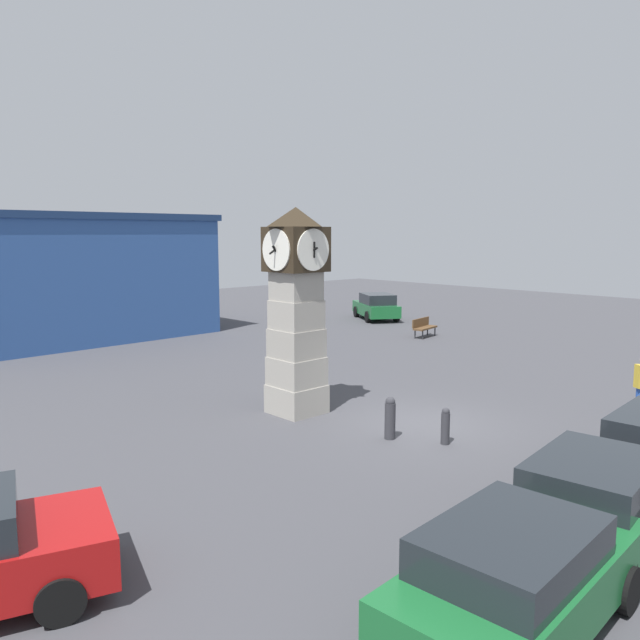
% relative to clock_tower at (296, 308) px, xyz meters
% --- Properties ---
extents(ground_plane, '(74.04, 74.04, 0.00)m').
position_rel_clock_tower_xyz_m(ground_plane, '(1.72, -3.09, -2.95)').
color(ground_plane, '#424247').
extents(clock_tower, '(1.77, 1.69, 5.66)m').
position_rel_clock_tower_xyz_m(clock_tower, '(0.00, 0.00, 0.00)').
color(clock_tower, '#A19C92').
rests_on(clock_tower, ground_plane).
extents(bollard_near_tower, '(0.21, 0.21, 0.89)m').
position_rel_clock_tower_xyz_m(bollard_near_tower, '(0.83, -4.39, -2.50)').
color(bollard_near_tower, '#333338').
rests_on(bollard_near_tower, ground_plane).
extents(bollard_mid_row, '(0.26, 0.26, 1.05)m').
position_rel_clock_tower_xyz_m(bollard_mid_row, '(0.17, -3.24, -2.42)').
color(bollard_mid_row, '#333338').
rests_on(bollard_mid_row, ground_plane).
extents(car_navy_sedan, '(4.34, 2.09, 1.49)m').
position_rel_clock_tower_xyz_m(car_navy_sedan, '(-4.36, -9.18, -2.18)').
color(car_navy_sedan, '#19602D').
rests_on(car_navy_sedan, ground_plane).
extents(car_near_tower, '(4.45, 2.29, 1.47)m').
position_rel_clock_tower_xyz_m(car_near_tower, '(-1.31, -8.84, -2.19)').
color(car_near_tower, black).
rests_on(car_near_tower, ground_plane).
extents(car_silver_hatch, '(3.47, 4.19, 1.51)m').
position_rel_clock_tower_xyz_m(car_silver_hatch, '(15.72, 10.99, -2.18)').
color(car_silver_hatch, '#19602D').
rests_on(car_silver_hatch, ground_plane).
extents(bench, '(1.67, 0.80, 0.90)m').
position_rel_clock_tower_xyz_m(bench, '(12.79, 5.37, -2.43)').
color(bench, brown).
rests_on(bench, ground_plane).
extents(warehouse_blue_far, '(12.17, 7.23, 5.85)m').
position_rel_clock_tower_xyz_m(warehouse_blue_far, '(0.72, 16.67, -0.02)').
color(warehouse_blue_far, '#2D5193').
rests_on(warehouse_blue_far, ground_plane).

